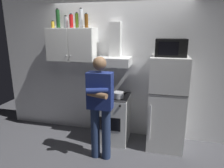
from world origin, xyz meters
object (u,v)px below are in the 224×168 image
upper_cabinet (72,45)px  person_standing (100,105)px  bottle_soda_red (71,21)px  bottle_olive_oil (77,21)px  bottle_beer_brown (86,21)px  microwave (171,48)px  cooking_pot (118,95)px  bottle_wine_green (58,19)px  refrigerator (167,103)px  bottle_spice_jar (53,25)px  range_hood (114,54)px  bottle_vodka_clear (81,18)px  stove_oven (113,118)px  bottle_canister_steel (66,22)px

upper_cabinet → person_standing: 1.35m
bottle_soda_red → bottle_olive_oil: bottle_olive_oil is taller
upper_cabinet → bottle_beer_brown: bearing=-5.6°
microwave → cooking_pot: size_ratio=1.65×
bottle_wine_green → refrigerator: bearing=-4.0°
upper_cabinet → bottle_spice_jar: size_ratio=6.68×
bottle_olive_oil → bottle_spice_jar: bearing=-177.1°
range_hood → bottle_wine_green: bearing=179.2°
range_hood → cooking_pot: (0.13, -0.25, -0.67)m
bottle_beer_brown → bottle_vodka_clear: bearing=158.4°
person_standing → bottle_wine_green: 1.82m
stove_oven → bottle_wine_green: (-1.06, 0.14, 1.78)m
bottle_vodka_clear → bottle_wine_green: bearing=179.9°
bottle_soda_red → microwave: bearing=-3.2°
bottle_soda_red → bottle_spice_jar: 0.38m
stove_oven → bottle_vodka_clear: (-0.61, 0.14, 1.78)m
person_standing → bottle_canister_steel: 1.71m
person_standing → bottle_beer_brown: 1.51m
range_hood → bottle_beer_brown: 0.75m
upper_cabinet → person_standing: (0.75, -0.73, -0.85)m
bottle_soda_red → bottle_olive_oil: 0.10m
refrigerator → bottle_spice_jar: bearing=176.8°
upper_cabinet → bottle_wine_green: bottle_wine_green is taller
person_standing → microwave: bearing=32.0°
bottle_beer_brown → bottle_wine_green: 0.57m
bottle_wine_green → bottle_olive_oil: 0.37m
bottle_olive_oil → refrigerator: bearing=-4.9°
bottle_canister_steel → bottle_spice_jar: size_ratio=1.63×
refrigerator → cooking_pot: 0.84m
bottle_soda_red → cooking_pot: bearing=-14.3°
cooking_pot → bottle_olive_oil: (-0.82, 0.26, 1.25)m
bottle_beer_brown → bottle_vodka_clear: (-0.11, 0.05, 0.05)m
bottle_spice_jar → cooking_pot: bearing=-10.4°
microwave → range_hood: bearing=173.5°
bottle_spice_jar → range_hood: bearing=0.4°
bottle_beer_brown → bottle_spice_jar: (-0.67, 0.02, -0.06)m
range_hood → bottle_olive_oil: size_ratio=2.80×
cooking_pot → bottle_canister_steel: (-1.04, 0.29, 1.23)m
cooking_pot → bottle_spice_jar: bottle_spice_jar is taller
range_hood → bottle_beer_brown: bottle_beer_brown is taller
upper_cabinet → bottle_soda_red: size_ratio=3.63×
stove_oven → bottle_beer_brown: bottle_beer_brown is taller
range_hood → bottle_spice_jar: (-1.16, -0.01, 0.51)m
bottle_canister_steel → bottle_soda_red: 0.14m
microwave → refrigerator: bearing=-89.1°
upper_cabinet → bottle_soda_red: 0.42m
bottle_canister_steel → bottle_soda_red: (0.13, -0.05, 0.01)m
upper_cabinet → refrigerator: (1.75, -0.12, -0.95)m
stove_oven → bottle_olive_oil: bearing=168.4°
stove_oven → range_hood: 1.17m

